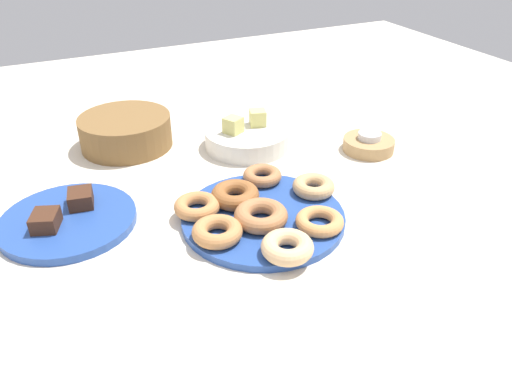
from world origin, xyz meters
TOP-DOWN VIEW (x-y plane):
  - ground_plane at (0.00, 0.00)m, footprint 2.40×2.40m
  - donut_plate at (0.00, 0.00)m, footprint 0.30×0.30m
  - donut_0 at (-0.03, 0.06)m, footprint 0.10×0.10m
  - donut_1 at (-0.02, -0.12)m, footprint 0.11×0.11m
  - donut_2 at (0.12, 0.03)m, footprint 0.09×0.09m
  - donut_3 at (-0.10, -0.03)m, footprint 0.12×0.12m
  - donut_4 at (0.05, 0.11)m, footprint 0.08×0.08m
  - donut_5 at (0.07, -0.08)m, footprint 0.10×0.10m
  - donut_6 at (-0.02, -0.02)m, footprint 0.13×0.13m
  - donut_7 at (-0.11, 0.06)m, footprint 0.12×0.12m
  - cake_plate at (-0.32, 0.14)m, footprint 0.24×0.24m
  - brownie_near at (-0.36, 0.12)m, footprint 0.06×0.06m
  - brownie_far at (-0.29, 0.17)m, footprint 0.05×0.06m
  - candle_holder at (0.34, 0.15)m, footprint 0.12×0.12m
  - tealight at (0.34, 0.15)m, footprint 0.05×0.05m
  - basket at (-0.15, 0.41)m, footprint 0.30×0.30m
  - fruit_bowl at (0.10, 0.29)m, footprint 0.20×0.20m
  - melon_chunk_left at (0.07, 0.29)m, footprint 0.05×0.05m
  - melon_chunk_right at (0.13, 0.30)m, footprint 0.05×0.05m

SIDE VIEW (x-z plane):
  - ground_plane at x=0.00m, z-range 0.00..0.00m
  - donut_plate at x=0.00m, z-range 0.00..0.01m
  - cake_plate at x=-0.32m, z-range 0.00..0.02m
  - candle_holder at x=0.34m, z-range 0.00..0.03m
  - fruit_bowl at x=0.10m, z-range 0.00..0.04m
  - donut_5 at x=0.07m, z-range 0.01..0.04m
  - donut_4 at x=0.05m, z-range 0.01..0.04m
  - donut_7 at x=-0.11m, z-range 0.01..0.04m
  - donut_2 at x=0.12m, z-range 0.01..0.04m
  - donut_3 at x=-0.10m, z-range 0.01..0.04m
  - donut_1 at x=-0.02m, z-range 0.01..0.04m
  - donut_6 at x=-0.02m, z-range 0.01..0.04m
  - donut_0 at x=-0.03m, z-range 0.01..0.04m
  - brownie_near at x=-0.36m, z-range 0.02..0.04m
  - brownie_far at x=-0.29m, z-range 0.02..0.04m
  - basket at x=-0.15m, z-range 0.00..0.07m
  - tealight at x=0.34m, z-range 0.03..0.04m
  - melon_chunk_left at x=0.07m, z-range 0.04..0.08m
  - melon_chunk_right at x=0.13m, z-range 0.04..0.08m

